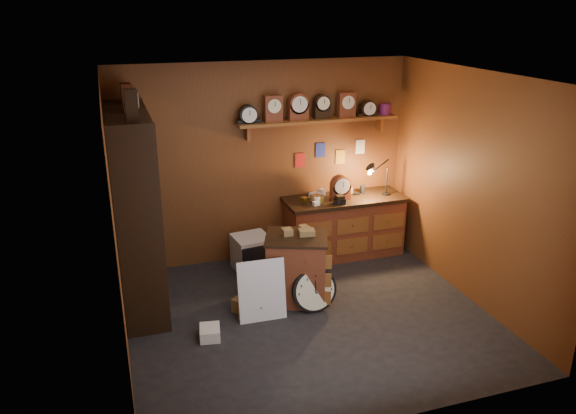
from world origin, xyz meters
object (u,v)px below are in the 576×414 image
(shelving_unit, at_px, (132,203))
(workbench, at_px, (344,223))
(big_round_clock, at_px, (314,290))
(low_cabinet, at_px, (296,266))

(shelving_unit, xyz_separation_m, workbench, (2.84, 0.49, -0.78))
(workbench, height_order, big_round_clock, workbench)
(shelving_unit, bearing_deg, big_round_clock, -23.95)
(big_round_clock, bearing_deg, low_cabinet, 110.02)
(shelving_unit, distance_m, workbench, 2.99)
(shelving_unit, relative_size, big_round_clock, 4.84)
(shelving_unit, xyz_separation_m, big_round_clock, (1.90, -0.84, -0.99))
(workbench, distance_m, big_round_clock, 1.65)
(big_round_clock, bearing_deg, shelving_unit, 156.05)
(workbench, bearing_deg, shelving_unit, -170.13)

